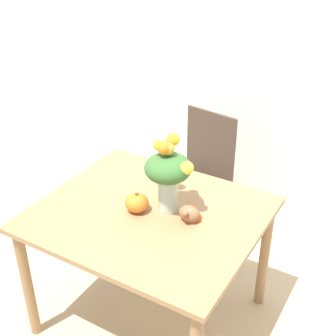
# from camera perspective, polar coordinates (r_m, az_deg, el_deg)

# --- Properties ---
(ground_plane) EXTENTS (12.00, 12.00, 0.00)m
(ground_plane) POSITION_cam_1_polar(r_m,az_deg,el_deg) (3.02, -2.03, -17.49)
(ground_plane) COLOR tan
(wall_back) EXTENTS (8.00, 0.06, 2.70)m
(wall_back) POSITION_cam_1_polar(r_m,az_deg,el_deg) (3.40, 10.41, 14.54)
(wall_back) COLOR white
(wall_back) RESTS_ON ground_plane
(dining_table) EXTENTS (1.17, 1.02, 0.78)m
(dining_table) POSITION_cam_1_polar(r_m,az_deg,el_deg) (2.57, -2.30, -7.29)
(dining_table) COLOR #9E754C
(dining_table) RESTS_ON ground_plane
(flower_vase) EXTENTS (0.27, 0.27, 0.42)m
(flower_vase) POSITION_cam_1_polar(r_m,az_deg,el_deg) (2.40, 0.03, -0.53)
(flower_vase) COLOR #B2CCBC
(flower_vase) RESTS_ON dining_table
(pumpkin) EXTENTS (0.13, 0.13, 0.12)m
(pumpkin) POSITION_cam_1_polar(r_m,az_deg,el_deg) (2.49, -3.82, -4.24)
(pumpkin) COLOR orange
(pumpkin) RESTS_ON dining_table
(turkey_figurine) EXTENTS (0.11, 0.15, 0.09)m
(turkey_figurine) POSITION_cam_1_polar(r_m,az_deg,el_deg) (2.43, 2.78, -5.35)
(turkey_figurine) COLOR #936642
(turkey_figurine) RESTS_ON dining_table
(dining_chair_near_window) EXTENTS (0.48, 0.48, 0.97)m
(dining_chair_near_window) POSITION_cam_1_polar(r_m,az_deg,el_deg) (3.34, 3.85, -1.36)
(dining_chair_near_window) COLOR #47382D
(dining_chair_near_window) RESTS_ON ground_plane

